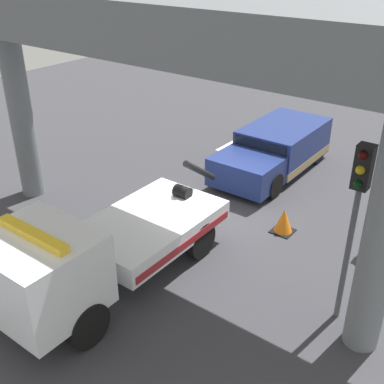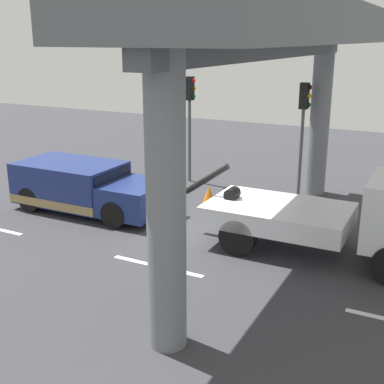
{
  "view_description": "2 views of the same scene",
  "coord_description": "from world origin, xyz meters",
  "px_view_note": "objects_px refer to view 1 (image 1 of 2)",
  "views": [
    {
      "loc": [
        9.92,
        7.17,
        7.39
      ],
      "look_at": [
        1.18,
        0.53,
        1.61
      ],
      "focal_mm": 44.58,
      "sensor_mm": 36.0,
      "label": 1
    },
    {
      "loc": [
        6.19,
        -12.74,
        5.56
      ],
      "look_at": [
        -0.89,
        0.96,
        0.86
      ],
      "focal_mm": 47.32,
      "sensor_mm": 36.0,
      "label": 2
    }
  ],
  "objects_px": {
    "tow_truck_white": "(92,251)",
    "towed_van_green": "(275,150)",
    "traffic_light_far": "(357,198)",
    "traffic_cone_orange": "(284,221)"
  },
  "relations": [
    {
      "from": "tow_truck_white",
      "to": "towed_van_green",
      "type": "relative_size",
      "value": 1.39
    },
    {
      "from": "tow_truck_white",
      "to": "towed_van_green",
      "type": "height_order",
      "value": "tow_truck_white"
    },
    {
      "from": "tow_truck_white",
      "to": "traffic_light_far",
      "type": "distance_m",
      "value": 5.8
    },
    {
      "from": "traffic_light_far",
      "to": "traffic_cone_orange",
      "type": "relative_size",
      "value": 5.67
    },
    {
      "from": "towed_van_green",
      "to": "traffic_cone_orange",
      "type": "height_order",
      "value": "towed_van_green"
    },
    {
      "from": "tow_truck_white",
      "to": "traffic_cone_orange",
      "type": "relative_size",
      "value": 10.06
    },
    {
      "from": "traffic_cone_orange",
      "to": "towed_van_green",
      "type": "bearing_deg",
      "value": -147.87
    },
    {
      "from": "towed_van_green",
      "to": "traffic_light_far",
      "type": "xyz_separation_m",
      "value": [
        5.97,
        4.82,
        2.21
      ]
    },
    {
      "from": "tow_truck_white",
      "to": "traffic_light_far",
      "type": "height_order",
      "value": "traffic_light_far"
    },
    {
      "from": "traffic_light_far",
      "to": "traffic_cone_orange",
      "type": "distance_m",
      "value": 4.42
    }
  ]
}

